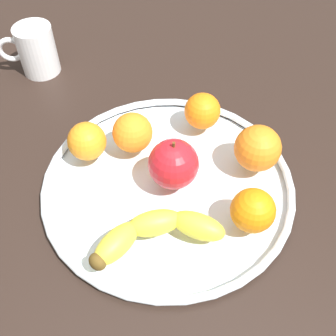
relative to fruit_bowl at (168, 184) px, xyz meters
The scene contains 10 objects.
ground_plane 2.92cm from the fruit_bowl, ahead, with size 133.96×133.96×4.00cm, color black.
fruit_bowl is the anchor object (origin of this frame).
banana 10.71cm from the fruit_bowl, 73.10° to the left, with size 19.48×8.82×3.61cm.
apple 4.75cm from the fruit_bowl, behind, with size 7.58×7.58×8.38cm.
orange_back_right 14.21cm from the fruit_bowl, 121.75° to the right, with size 6.10×6.10×6.10cm, color orange.
orange_back_left 9.98cm from the fruit_bowl, 58.52° to the right, with size 6.44×6.44×6.44cm, color orange.
orange_front_right 14.35cm from the fruit_bowl, 29.86° to the right, with size 6.12×6.12×6.12cm, color orange.
orange_front_left 14.78cm from the fruit_bowl, behind, with size 7.22×7.22×7.22cm, color orange.
orange_center 14.44cm from the fruit_bowl, 139.72° to the left, with size 6.27×6.27×6.27cm, color orange.
ambient_mug 39.56cm from the fruit_bowl, 56.11° to the right, with size 11.10×7.29×9.62cm.
Camera 1 is at (4.67, 39.10, 52.03)cm, focal length 44.42 mm.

